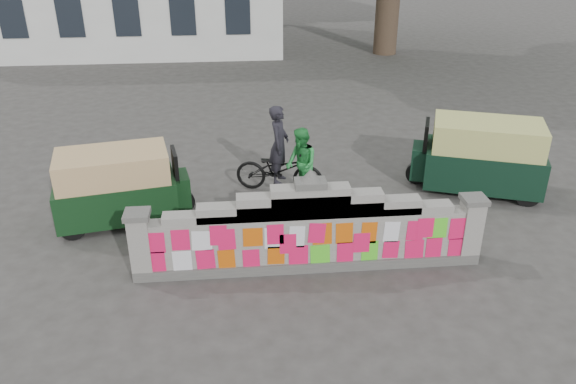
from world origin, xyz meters
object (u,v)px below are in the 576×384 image
cyclist_rider (279,155)px  cyclist_bike (279,170)px  rickshaw_left (119,186)px  pedestrian (301,164)px  rickshaw_right (481,155)px

cyclist_rider → cyclist_bike: bearing=106.0°
rickshaw_left → cyclist_rider: bearing=6.9°
cyclist_rider → rickshaw_left: (-3.48, -1.13, -0.11)m
pedestrian → rickshaw_left: 4.02m
cyclist_rider → rickshaw_right: bearing=-78.7°
pedestrian → cyclist_bike: bearing=-144.5°
pedestrian → rickshaw_left: (-3.95, -0.74, -0.02)m
rickshaw_right → pedestrian: bearing=19.8°
cyclist_bike → rickshaw_left: rickshaw_left is taller
cyclist_rider → rickshaw_left: bearing=123.9°
rickshaw_left → rickshaw_right: (8.20, 0.74, 0.07)m
cyclist_rider → rickshaw_right: (4.72, -0.39, -0.04)m
cyclist_rider → rickshaw_left: 3.66m
cyclist_rider → rickshaw_left: cyclist_rider is taller
cyclist_bike → rickshaw_right: bearing=-78.7°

